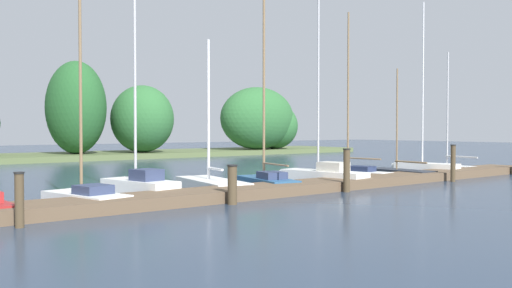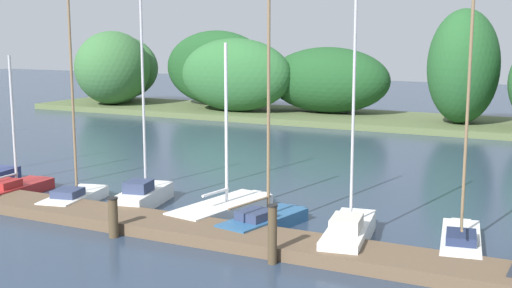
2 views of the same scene
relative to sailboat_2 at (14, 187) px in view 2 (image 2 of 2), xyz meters
The scene contains 11 objects.
dock_pier 9.18m from the sailboat_2, ahead, with size 32.27×1.80×0.35m.
far_shore 25.63m from the sailboat_2, 79.56° to the left, with size 59.61×8.54×7.38m.
sailboat_2 is the anchor object (origin of this frame).
sailboat_3 2.90m from the sailboat_2, ahead, with size 1.75×3.34×7.02m.
sailboat_4 5.20m from the sailboat_2, 11.15° to the left, with size 1.63×3.24×8.35m.
sailboat_5 8.23m from the sailboat_2, ahead, with size 1.97×4.42×5.57m.
sailboat_6 10.06m from the sailboat_2, ahead, with size 1.72×3.57×7.28m.
sailboat_7 12.81m from the sailboat_2, ahead, with size 1.65×4.06×7.67m.
sailboat_8 15.72m from the sailboat_2, ahead, with size 1.61×3.93×7.55m.
mooring_piling_2 6.94m from the sailboat_2, 20.20° to the right, with size 0.32×0.32×1.19m.
mooring_piling_3 11.82m from the sailboat_2, 11.40° to the right, with size 0.27×0.27×1.56m.
Camera 2 is at (9.44, -2.41, 5.83)m, focal length 46.35 mm.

